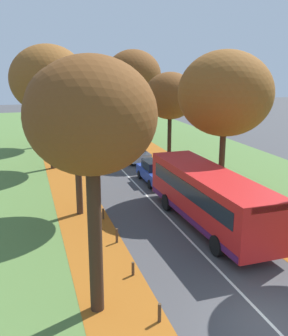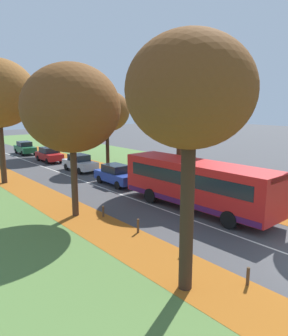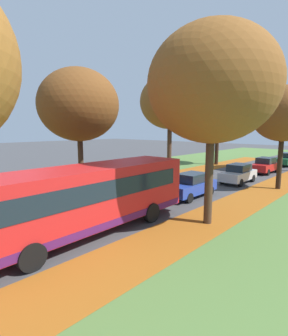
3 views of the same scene
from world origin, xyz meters
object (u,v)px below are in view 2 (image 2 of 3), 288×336
Objects in this scene: bollard_fourth at (138,226)px; car_red_third_in_line at (49,155)px; tree_right_near at (180,101)px; car_blue_lead at (116,175)px; bollard_third at (183,249)px; bollard_sixth at (77,199)px; bollard_second at (248,276)px; car_green_fourth_in_line at (25,148)px; bus at (197,183)px; tree_left_near at (71,108)px; tree_right_far at (55,97)px; car_silver_following at (80,163)px; tree_left_nearest at (190,93)px; tree_right_mid at (107,111)px; bollard_fifth at (103,211)px.

bollard_fourth is 23.19m from car_red_third_in_line.
tree_right_near reaches higher than car_blue_lead.
bollard_sixth reaches higher than bollard_third.
car_green_fourth_in_line is (5.29, 36.41, 0.47)m from bollard_second.
bollard_fourth is (-8.36, -5.34, -6.24)m from tree_right_near.
car_red_third_in_line is (5.27, 28.93, 0.47)m from bollard_second.
bus reaches higher than car_green_fourth_in_line.
bollard_second is 12.69m from bollard_sixth.
car_red_third_in_line is (5.31, 25.75, 0.52)m from bollard_third.
car_red_third_in_line is 0.99× the size of car_green_fourth_in_line.
tree_left_near is 8.60m from bus.
tree_right_far is at bearing 67.03° from tree_left_near.
car_silver_following is at bearing -104.82° from tree_right_far.
tree_left_nearest is 14.83× the size of bollard_third.
bus reaches higher than bollard_fourth.
car_silver_following is 0.99× the size of car_green_fourth_in_line.
tree_left_nearest is at bearing -116.79° from tree_right_mid.
bollard_fourth is (0.06, 3.17, 0.07)m from bollard_third.
bollard_fifth is 27.42m from car_green_fourth_in_line.
bollard_second is 0.94× the size of bollard_fourth.
car_green_fourth_in_line is at bearing 97.13° from tree_right_near.
bus is at bearing -96.78° from tree_right_far.
tree_right_near reaches higher than tree_left_near.
car_blue_lead is (6.85, 14.04, -5.97)m from tree_left_nearest.
tree_right_mid is at bearing -1.10° from car_silver_following.
tree_left_near is 13.56× the size of bollard_fifth.
bollard_second is at bearing -100.32° from car_red_third_in_line.
car_silver_following reaches higher than bollard_second.
bollard_fourth is (0.01, 6.35, 0.02)m from bollard_second.
car_red_third_in_line is (-0.10, 6.85, 0.00)m from car_silver_following.
bollard_sixth is at bearing -102.52° from car_green_fourth_in_line.
tree_right_far reaches higher than tree_right_near.
bollard_sixth is at bearing 89.91° from bollard_second.
tree_right_mid reaches higher than bollard_second.
bollard_third is 0.06× the size of bus.
bollard_fifth is 0.15× the size of car_blue_lead.
tree_right_far is 0.96× the size of bus.
tree_left_near is 20.01m from car_red_third_in_line.
tree_left_near is at bearing -143.01° from car_blue_lead.
tree_right_mid is at bearing 68.70° from bollard_second.
bollard_second is at bearing -104.05° from tree_right_far.
bollard_fourth is (-8.57, -15.67, -5.33)m from tree_right_mid.
car_silver_following is (5.37, 22.08, 0.47)m from bollard_second.
tree_left_near is 27.00m from car_green_fourth_in_line.
bollard_fourth is at bearing -103.09° from car_red_third_in_line.
tree_right_mid is 16.10m from bollard_fifth.
bus is (-3.44, -15.02, -4.00)m from tree_right_mid.
bollard_fourth is 30.53m from car_green_fourth_in_line.
bollard_sixth is (1.88, 11.36, -6.46)m from tree_left_nearest.
bus is 2.45× the size of car_green_fourth_in_line.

